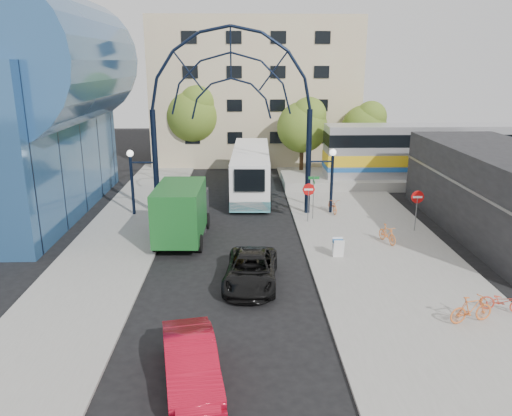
{
  "coord_description": "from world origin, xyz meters",
  "views": [
    {
      "loc": [
        0.64,
        -18.14,
        9.88
      ],
      "look_at": [
        1.33,
        6.0,
        2.8
      ],
      "focal_mm": 35.0,
      "sensor_mm": 36.0,
      "label": 1
    }
  ],
  "objects_px": {
    "tree_north_a": "(304,124)",
    "bike_near_a": "(333,205)",
    "city_bus": "(251,171)",
    "train_car": "(477,150)",
    "street_name_sign": "(314,188)",
    "gateway_arch": "(231,84)",
    "bike_far_b": "(471,309)",
    "tree_north_b": "(194,113)",
    "tree_north_c": "(366,125)",
    "red_sedan": "(191,363)",
    "black_suv": "(251,270)",
    "stop_sign": "(309,193)",
    "bike_far_a": "(503,301)",
    "sandwich_board": "(338,245)",
    "bike_near_b": "(387,234)",
    "green_truck": "(182,211)",
    "do_not_enter_sign": "(417,201)"
  },
  "relations": [
    {
      "from": "tree_north_a",
      "to": "bike_near_a",
      "type": "xyz_separation_m",
      "value": [
        0.62,
        -11.93,
        -4.0
      ]
    },
    {
      "from": "city_bus",
      "to": "train_car",
      "type": "bearing_deg",
      "value": 8.47
    },
    {
      "from": "street_name_sign",
      "to": "city_bus",
      "type": "distance_m",
      "value": 8.2
    },
    {
      "from": "gateway_arch",
      "to": "bike_far_b",
      "type": "xyz_separation_m",
      "value": [
        9.49,
        -14.96,
        -7.88
      ]
    },
    {
      "from": "street_name_sign",
      "to": "tree_north_b",
      "type": "xyz_separation_m",
      "value": [
        -9.08,
        17.33,
        3.14
      ]
    },
    {
      "from": "gateway_arch",
      "to": "tree_north_c",
      "type": "relative_size",
      "value": 2.1
    },
    {
      "from": "train_car",
      "to": "red_sedan",
      "type": "height_order",
      "value": "train_car"
    },
    {
      "from": "street_name_sign",
      "to": "train_car",
      "type": "relative_size",
      "value": 0.11
    },
    {
      "from": "black_suv",
      "to": "stop_sign",
      "type": "bearing_deg",
      "value": 72.02
    },
    {
      "from": "black_suv",
      "to": "train_car",
      "type": "bearing_deg",
      "value": 49.84
    },
    {
      "from": "tree_north_b",
      "to": "bike_far_a",
      "type": "xyz_separation_m",
      "value": [
        15.04,
        -30.05,
        -4.7
      ]
    },
    {
      "from": "red_sedan",
      "to": "bike_far_b",
      "type": "relative_size",
      "value": 2.5
    },
    {
      "from": "stop_sign",
      "to": "sandwich_board",
      "type": "distance_m",
      "value": 6.2
    },
    {
      "from": "stop_sign",
      "to": "bike_near_b",
      "type": "distance_m",
      "value": 5.78
    },
    {
      "from": "bike_far_a",
      "to": "tree_north_c",
      "type": "bearing_deg",
      "value": 21.24
    },
    {
      "from": "tree_north_a",
      "to": "bike_far_a",
      "type": "height_order",
      "value": "tree_north_a"
    },
    {
      "from": "red_sedan",
      "to": "tree_north_b",
      "type": "bearing_deg",
      "value": 83.98
    },
    {
      "from": "green_truck",
      "to": "red_sedan",
      "type": "relative_size",
      "value": 1.46
    },
    {
      "from": "train_car",
      "to": "tree_north_b",
      "type": "bearing_deg",
      "value": 161.64
    },
    {
      "from": "street_name_sign",
      "to": "bike_far_a",
      "type": "relative_size",
      "value": 1.66
    },
    {
      "from": "bike_near_a",
      "to": "tree_north_b",
      "type": "bearing_deg",
      "value": 117.84
    },
    {
      "from": "street_name_sign",
      "to": "sandwich_board",
      "type": "relative_size",
      "value": 2.83
    },
    {
      "from": "green_truck",
      "to": "bike_far_a",
      "type": "bearing_deg",
      "value": -32.17
    },
    {
      "from": "tree_north_b",
      "to": "tree_north_c",
      "type": "distance_m",
      "value": 16.15
    },
    {
      "from": "tree_north_a",
      "to": "bike_far_b",
      "type": "xyz_separation_m",
      "value": [
        3.37,
        -26.89,
        -3.93
      ]
    },
    {
      "from": "tree_north_b",
      "to": "tree_north_c",
      "type": "relative_size",
      "value": 1.23
    },
    {
      "from": "gateway_arch",
      "to": "city_bus",
      "type": "xyz_separation_m",
      "value": [
        1.33,
        5.83,
        -6.78
      ]
    },
    {
      "from": "do_not_enter_sign",
      "to": "red_sedan",
      "type": "relative_size",
      "value": 0.53
    },
    {
      "from": "tree_north_a",
      "to": "green_truck",
      "type": "bearing_deg",
      "value": -118.18
    },
    {
      "from": "tree_north_b",
      "to": "stop_sign",
      "type": "bearing_deg",
      "value": -64.17
    },
    {
      "from": "street_name_sign",
      "to": "bike_far_b",
      "type": "bearing_deg",
      "value": -72.43
    },
    {
      "from": "tree_north_b",
      "to": "red_sedan",
      "type": "height_order",
      "value": "tree_north_b"
    },
    {
      "from": "stop_sign",
      "to": "tree_north_a",
      "type": "distance_m",
      "value": 14.23
    },
    {
      "from": "gateway_arch",
      "to": "bike_near_b",
      "type": "distance_m",
      "value": 13.24
    },
    {
      "from": "gateway_arch",
      "to": "black_suv",
      "type": "relative_size",
      "value": 2.7
    },
    {
      "from": "street_name_sign",
      "to": "bike_far_a",
      "type": "xyz_separation_m",
      "value": [
        5.96,
        -12.72,
        -1.57
      ]
    },
    {
      "from": "sandwich_board",
      "to": "green_truck",
      "type": "bearing_deg",
      "value": 158.46
    },
    {
      "from": "gateway_arch",
      "to": "tree_north_b",
      "type": "relative_size",
      "value": 1.7
    },
    {
      "from": "bike_near_b",
      "to": "red_sedan",
      "type": "bearing_deg",
      "value": -144.87
    },
    {
      "from": "sandwich_board",
      "to": "tree_north_b",
      "type": "height_order",
      "value": "tree_north_b"
    },
    {
      "from": "tree_north_b",
      "to": "city_bus",
      "type": "bearing_deg",
      "value": -62.71
    },
    {
      "from": "tree_north_b",
      "to": "gateway_arch",
      "type": "bearing_deg",
      "value": -76.32
    },
    {
      "from": "tree_north_a",
      "to": "city_bus",
      "type": "relative_size",
      "value": 0.56
    },
    {
      "from": "train_car",
      "to": "bike_near_a",
      "type": "relative_size",
      "value": 13.55
    },
    {
      "from": "do_not_enter_sign",
      "to": "tree_north_b",
      "type": "relative_size",
      "value": 0.31
    },
    {
      "from": "stop_sign",
      "to": "tree_north_b",
      "type": "height_order",
      "value": "tree_north_b"
    },
    {
      "from": "tree_north_c",
      "to": "green_truck",
      "type": "xyz_separation_m",
      "value": [
        -14.91,
        -18.64,
        -2.59
      ]
    },
    {
      "from": "do_not_enter_sign",
      "to": "street_name_sign",
      "type": "xyz_separation_m",
      "value": [
        -5.8,
        2.6,
        0.15
      ]
    },
    {
      "from": "tree_north_c",
      "to": "green_truck",
      "type": "distance_m",
      "value": 24.01
    },
    {
      "from": "tree_north_a",
      "to": "green_truck",
      "type": "distance_m",
      "value": 19.1
    }
  ]
}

